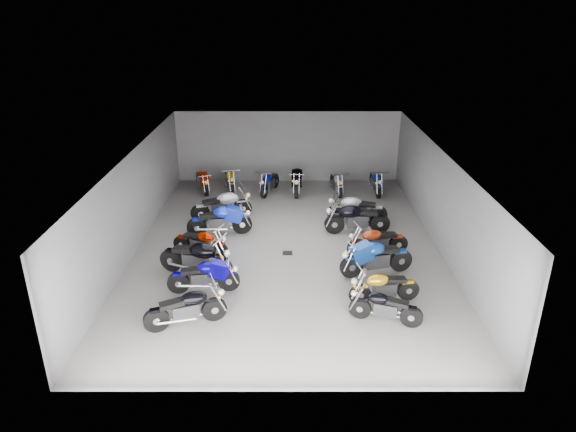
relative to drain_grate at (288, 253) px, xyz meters
name	(u,v)px	position (x,y,z in m)	size (l,w,h in m)	color
ground	(288,247)	(0.00, 0.50, -0.01)	(14.00, 14.00, 0.00)	gray
wall_back	(288,147)	(0.00, 7.50, 1.59)	(10.00, 0.10, 3.20)	slate
wall_left	(134,202)	(-5.00, 0.50, 1.59)	(0.10, 14.00, 3.20)	slate
wall_right	(441,202)	(5.00, 0.50, 1.59)	(0.10, 14.00, 3.20)	slate
ceiling	(287,154)	(0.00, 0.50, 3.21)	(10.00, 14.00, 0.04)	black
drain_grate	(288,253)	(0.00, 0.00, 0.00)	(0.32, 0.32, 0.01)	black
motorcycle_left_a	(186,308)	(-2.53, -4.08, 0.50)	(2.03, 0.84, 0.93)	black
motorcycle_left_b	(204,276)	(-2.34, -2.41, 0.48)	(2.04, 0.45, 0.90)	black
motorcycle_left_c	(196,258)	(-2.71, -1.44, 0.56)	(2.29, 0.88, 1.04)	black
motorcycle_left_d	(201,243)	(-2.79, -0.17, 0.46)	(1.87, 0.82, 0.86)	black
motorcycle_left_e	(220,221)	(-2.36, 1.45, 0.54)	(2.27, 0.62, 1.01)	black
motorcycle_left_f	(222,206)	(-2.45, 2.86, 0.55)	(2.25, 0.90, 1.02)	black
motorcycle_right_a	(385,307)	(2.47, -3.93, 0.45)	(1.83, 0.68, 0.83)	black
motorcycle_right_b	(384,287)	(2.61, -2.98, 0.47)	(1.97, 0.54, 0.87)	black
motorcycle_right_c	(376,258)	(2.64, -1.40, 0.55)	(2.26, 0.76, 1.01)	black
motorcycle_right_d	(377,241)	(2.89, -0.12, 0.49)	(2.04, 0.62, 0.91)	black
motorcycle_right_e	(356,218)	(2.43, 1.61, 0.55)	(2.34, 0.48, 1.03)	black
motorcycle_right_f	(357,209)	(2.56, 2.57, 0.53)	(2.23, 0.50, 0.98)	black
motorcycle_back_a	(202,181)	(-3.70, 6.05, 0.47)	(0.83, 1.91, 0.88)	black
motorcycle_back_b	(230,180)	(-2.52, 6.19, 0.48)	(0.60, 2.00, 0.89)	black
motorcycle_back_c	(269,182)	(-0.78, 5.80, 0.48)	(0.75, 1.97, 0.89)	black
motorcycle_back_d	(297,180)	(0.41, 5.93, 0.55)	(0.48, 2.34, 1.03)	black
motorcycle_back_e	(337,183)	(2.10, 5.83, 0.45)	(0.45, 1.91, 0.84)	black
motorcycle_back_f	(376,182)	(3.79, 5.84, 0.49)	(0.41, 2.08, 0.91)	black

